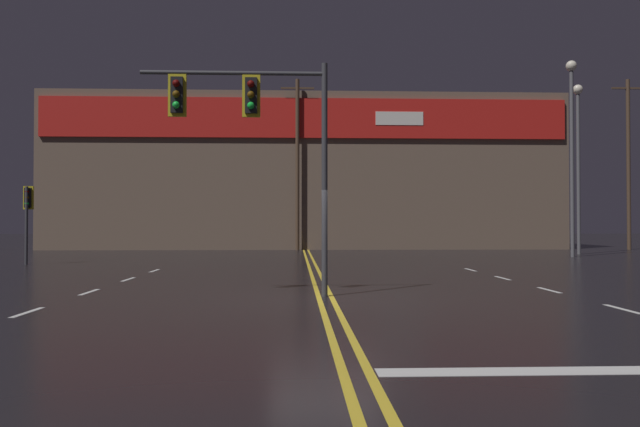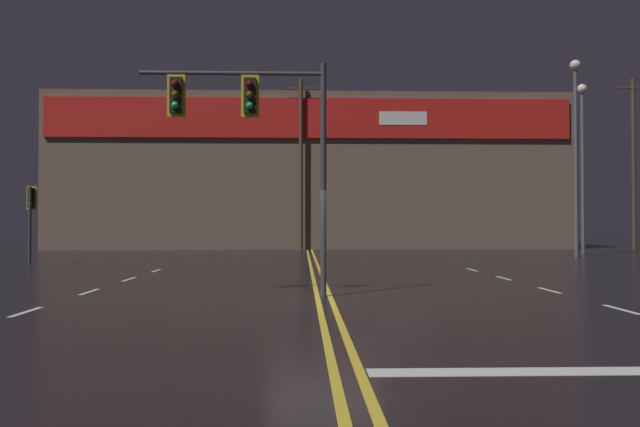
# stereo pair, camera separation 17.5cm
# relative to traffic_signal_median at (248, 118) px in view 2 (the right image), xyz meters

# --- Properties ---
(ground_plane) EXTENTS (200.00, 200.00, 0.00)m
(ground_plane) POSITION_rel_traffic_signal_median_xyz_m (1.77, -0.61, -4.19)
(ground_plane) COLOR black
(road_markings) EXTENTS (17.33, 60.00, 0.01)m
(road_markings) POSITION_rel_traffic_signal_median_xyz_m (3.02, -2.09, -4.19)
(road_markings) COLOR gold
(road_markings) RESTS_ON ground
(traffic_signal_median) EXTENTS (4.38, 0.36, 5.50)m
(traffic_signal_median) POSITION_rel_traffic_signal_median_xyz_m (0.00, 0.00, 0.00)
(traffic_signal_median) COLOR #38383D
(traffic_signal_median) RESTS_ON ground
(traffic_signal_corner_northwest) EXTENTS (0.42, 0.36, 3.32)m
(traffic_signal_corner_northwest) POSITION_rel_traffic_signal_median_xyz_m (-10.26, 12.23, -1.75)
(traffic_signal_corner_northwest) COLOR #38383D
(traffic_signal_corner_northwest) RESTS_ON ground
(streetlight_near_left) EXTENTS (0.56, 0.56, 9.69)m
(streetlight_near_left) POSITION_rel_traffic_signal_median_xyz_m (17.22, 20.26, 1.98)
(streetlight_near_left) COLOR #59595E
(streetlight_near_left) RESTS_ON ground
(streetlight_median_approach) EXTENTS (0.56, 0.56, 10.27)m
(streetlight_median_approach) POSITION_rel_traffic_signal_median_xyz_m (15.51, 17.29, 2.29)
(streetlight_median_approach) COLOR #59595E
(streetlight_median_approach) RESTS_ON ground
(building_backdrop) EXTENTS (35.68, 10.23, 10.64)m
(building_backdrop) POSITION_rel_traffic_signal_median_xyz_m (1.77, 31.78, 1.15)
(building_backdrop) COLOR brown
(building_backdrop) RESTS_ON ground
(utility_pole_row) EXTENTS (46.53, 0.26, 11.48)m
(utility_pole_row) POSITION_rel_traffic_signal_median_xyz_m (1.88, 26.37, 1.57)
(utility_pole_row) COLOR #4C3828
(utility_pole_row) RESTS_ON ground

